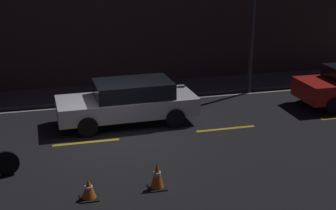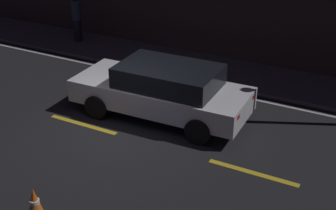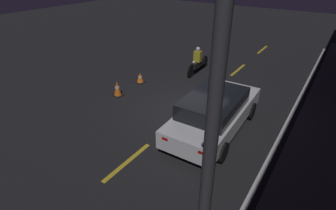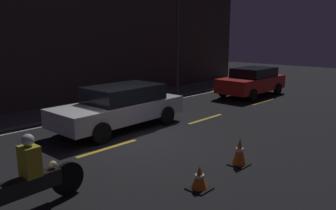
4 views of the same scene
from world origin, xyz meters
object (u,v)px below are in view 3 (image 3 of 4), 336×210
object	(u,v)px
sedan_white	(215,111)
street_lamp	(207,177)
motorcycle	(198,62)
traffic_cone_mid	(117,89)
traffic_cone_near	(140,78)

from	to	relation	value
sedan_white	street_lamp	xyz separation A→B (m)	(5.30, 2.17, 2.47)
sedan_white	motorcycle	distance (m)	5.48
motorcycle	street_lamp	world-z (taller)	street_lamp
sedan_white	traffic_cone_mid	xyz separation A→B (m)	(-0.13, -4.66, -0.43)
street_lamp	traffic_cone_mid	bearing A→B (deg)	-128.47
motorcycle	traffic_cone_mid	bearing A→B (deg)	-22.43
traffic_cone_near	traffic_cone_mid	distance (m)	1.67
traffic_cone_mid	street_lamp	distance (m)	9.20
sedan_white	traffic_cone_near	world-z (taller)	sedan_white
motorcycle	traffic_cone_mid	xyz separation A→B (m)	(4.41, -1.61, -0.24)
sedan_white	street_lamp	distance (m)	6.24
traffic_cone_near	street_lamp	world-z (taller)	street_lamp
sedan_white	traffic_cone_near	size ratio (longest dim) A/B	9.30
motorcycle	street_lamp	distance (m)	11.46
sedan_white	motorcycle	xyz separation A→B (m)	(-4.54, -3.06, -0.19)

